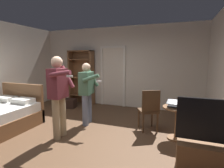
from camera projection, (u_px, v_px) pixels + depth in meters
The scene contains 12 objects.
ground_plane at pixel (75, 138), 3.73m from camera, with size 6.28×6.28×0.00m, color brown.
wall_back at pixel (117, 67), 6.16m from camera, with size 5.95×0.12×2.78m, color silver.
doorway_frame at pixel (113, 72), 6.16m from camera, with size 0.93×0.08×2.13m.
bookshelf at pixel (82, 75), 6.46m from camera, with size 0.97×0.32×1.99m.
tv_flatscreen at pixel (214, 154), 2.48m from camera, with size 1.07×0.40×1.15m.
side_table at pixel (177, 118), 3.62m from camera, with size 0.60×0.60×0.70m.
laptop at pixel (176, 105), 3.55m from camera, with size 0.36×0.37×0.16m.
bottle_on_table at pixel (185, 104), 3.45m from camera, with size 0.06×0.06×0.25m.
wooden_chair at pixel (149, 108), 4.02m from camera, with size 0.57×0.57×0.99m.
person_blue_shirt at pixel (59, 92), 3.63m from camera, with size 0.65×0.53×1.74m.
person_striped_shirt at pixel (87, 89), 4.42m from camera, with size 0.67×0.63×1.59m.
suitcase_dark at pixel (67, 103), 6.05m from camera, with size 0.59×0.36×0.30m, color black.
Camera 1 is at (1.99, -3.01, 1.70)m, focal length 27.69 mm.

